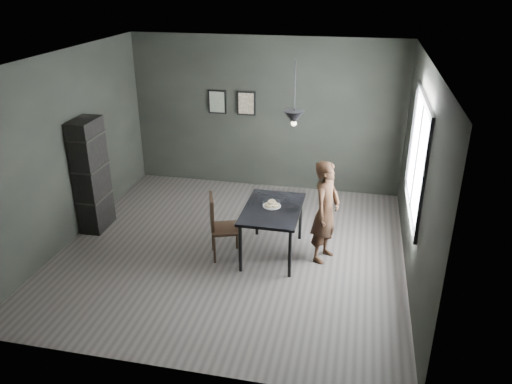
% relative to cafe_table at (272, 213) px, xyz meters
% --- Properties ---
extents(ground, '(5.00, 5.00, 0.00)m').
position_rel_cafe_table_xyz_m(ground, '(-0.60, 0.00, -0.67)').
color(ground, '#35312E').
rests_on(ground, ground).
extents(back_wall, '(5.00, 0.10, 2.80)m').
position_rel_cafe_table_xyz_m(back_wall, '(-0.60, 2.50, 0.73)').
color(back_wall, black).
rests_on(back_wall, ground).
extents(ceiling, '(5.00, 5.00, 0.02)m').
position_rel_cafe_table_xyz_m(ceiling, '(-0.60, 0.00, 2.13)').
color(ceiling, silver).
rests_on(ceiling, ground).
extents(window_assembly, '(0.04, 1.96, 1.56)m').
position_rel_cafe_table_xyz_m(window_assembly, '(1.87, 0.20, 0.93)').
color(window_assembly, white).
rests_on(window_assembly, ground).
extents(cafe_table, '(0.80, 1.20, 0.75)m').
position_rel_cafe_table_xyz_m(cafe_table, '(0.00, 0.00, 0.00)').
color(cafe_table, black).
rests_on(cafe_table, ground).
extents(white_plate, '(0.23, 0.23, 0.01)m').
position_rel_cafe_table_xyz_m(white_plate, '(-0.02, 0.03, 0.08)').
color(white_plate, silver).
rests_on(white_plate, cafe_table).
extents(donut_pile, '(0.21, 0.21, 0.09)m').
position_rel_cafe_table_xyz_m(donut_pile, '(-0.02, 0.03, 0.12)').
color(donut_pile, '#F9EBC2').
rests_on(donut_pile, white_plate).
extents(woman, '(0.52, 0.63, 1.49)m').
position_rel_cafe_table_xyz_m(woman, '(0.74, 0.05, 0.07)').
color(woman, black).
rests_on(woman, ground).
extents(wood_chair, '(0.53, 0.53, 0.96)m').
position_rel_cafe_table_xyz_m(wood_chair, '(-0.72, -0.21, -0.13)').
color(wood_chair, black).
rests_on(wood_chair, ground).
extents(shelf_unit, '(0.35, 0.60, 1.79)m').
position_rel_cafe_table_xyz_m(shelf_unit, '(-2.92, 0.25, 0.22)').
color(shelf_unit, black).
rests_on(shelf_unit, ground).
extents(pendant_lamp, '(0.28, 0.28, 0.86)m').
position_rel_cafe_table_xyz_m(pendant_lamp, '(0.25, 0.10, 1.38)').
color(pendant_lamp, black).
rests_on(pendant_lamp, ground).
extents(framed_print_left, '(0.34, 0.04, 0.44)m').
position_rel_cafe_table_xyz_m(framed_print_left, '(-1.50, 2.47, 0.93)').
color(framed_print_left, black).
rests_on(framed_print_left, ground).
extents(framed_print_right, '(0.34, 0.04, 0.44)m').
position_rel_cafe_table_xyz_m(framed_print_right, '(-0.95, 2.47, 0.93)').
color(framed_print_right, black).
rests_on(framed_print_right, ground).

